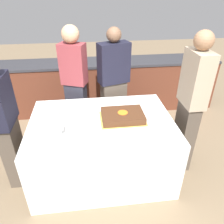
{
  "coord_description": "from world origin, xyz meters",
  "views": [
    {
      "loc": [
        -0.13,
        -2.05,
        2.11
      ],
      "look_at": [
        0.12,
        0.0,
        0.87
      ],
      "focal_mm": 35.0,
      "sensor_mm": 36.0,
      "label": 1
    }
  ],
  "objects_px": {
    "cake": "(123,116)",
    "person_seated_left": "(6,125)",
    "plate_stack": "(49,116)",
    "wine_glass": "(60,126)",
    "person_standing_back": "(75,84)",
    "person_seated_right": "(190,105)",
    "person_cutting_cake": "(114,85)"
  },
  "relations": [
    {
      "from": "person_standing_back",
      "to": "cake",
      "type": "bearing_deg",
      "value": 145.88
    },
    {
      "from": "wine_glass",
      "to": "person_seated_left",
      "type": "xyz_separation_m",
      "value": [
        -0.61,
        0.25,
        -0.11
      ]
    },
    {
      "from": "cake",
      "to": "plate_stack",
      "type": "relative_size",
      "value": 2.19
    },
    {
      "from": "person_seated_right",
      "to": "plate_stack",
      "type": "bearing_deg",
      "value": -93.82
    },
    {
      "from": "plate_stack",
      "to": "person_seated_left",
      "type": "height_order",
      "value": "person_seated_left"
    },
    {
      "from": "person_seated_left",
      "to": "person_standing_back",
      "type": "relative_size",
      "value": 0.92
    },
    {
      "from": "person_seated_right",
      "to": "person_standing_back",
      "type": "distance_m",
      "value": 1.54
    },
    {
      "from": "cake",
      "to": "person_cutting_cake",
      "type": "distance_m",
      "value": 0.78
    },
    {
      "from": "person_seated_left",
      "to": "person_cutting_cake",
      "type": "bearing_deg",
      "value": -58.39
    },
    {
      "from": "person_cutting_cake",
      "to": "person_seated_right",
      "type": "xyz_separation_m",
      "value": [
        0.78,
        -0.78,
        0.06
      ]
    },
    {
      "from": "cake",
      "to": "person_seated_left",
      "type": "distance_m",
      "value": 1.27
    },
    {
      "from": "person_seated_right",
      "to": "person_cutting_cake",
      "type": "bearing_deg",
      "value": -134.83
    },
    {
      "from": "wine_glass",
      "to": "person_standing_back",
      "type": "bearing_deg",
      "value": 83.35
    },
    {
      "from": "cake",
      "to": "person_seated_right",
      "type": "height_order",
      "value": "person_seated_right"
    },
    {
      "from": "wine_glass",
      "to": "cake",
      "type": "bearing_deg",
      "value": 20.64
    },
    {
      "from": "wine_glass",
      "to": "person_seated_left",
      "type": "height_order",
      "value": "person_seated_left"
    },
    {
      "from": "cake",
      "to": "wine_glass",
      "type": "relative_size",
      "value": 2.62
    },
    {
      "from": "wine_glass",
      "to": "plate_stack",
      "type": "bearing_deg",
      "value": 114.96
    },
    {
      "from": "cake",
      "to": "wine_glass",
      "type": "height_order",
      "value": "wine_glass"
    },
    {
      "from": "person_cutting_cake",
      "to": "plate_stack",
      "type": "bearing_deg",
      "value": 21.92
    },
    {
      "from": "cake",
      "to": "person_cutting_cake",
      "type": "bearing_deg",
      "value": 90.0
    },
    {
      "from": "cake",
      "to": "person_seated_left",
      "type": "height_order",
      "value": "person_seated_left"
    },
    {
      "from": "person_seated_right",
      "to": "wine_glass",
      "type": "bearing_deg",
      "value": -80.29
    },
    {
      "from": "person_cutting_cake",
      "to": "person_seated_right",
      "type": "distance_m",
      "value": 1.11
    },
    {
      "from": "person_cutting_cake",
      "to": "person_seated_left",
      "type": "height_order",
      "value": "person_cutting_cake"
    },
    {
      "from": "cake",
      "to": "plate_stack",
      "type": "xyz_separation_m",
      "value": [
        -0.83,
        0.11,
        -0.0
      ]
    },
    {
      "from": "person_cutting_cake",
      "to": "person_standing_back",
      "type": "xyz_separation_m",
      "value": [
        -0.54,
        0.0,
        0.05
      ]
    },
    {
      "from": "plate_stack",
      "to": "person_standing_back",
      "type": "xyz_separation_m",
      "value": [
        0.29,
        0.67,
        0.08
      ]
    },
    {
      "from": "cake",
      "to": "wine_glass",
      "type": "bearing_deg",
      "value": -159.36
    },
    {
      "from": "plate_stack",
      "to": "person_seated_right",
      "type": "height_order",
      "value": "person_seated_right"
    },
    {
      "from": "person_cutting_cake",
      "to": "person_standing_back",
      "type": "relative_size",
      "value": 0.98
    },
    {
      "from": "plate_stack",
      "to": "wine_glass",
      "type": "bearing_deg",
      "value": -65.04
    }
  ]
}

